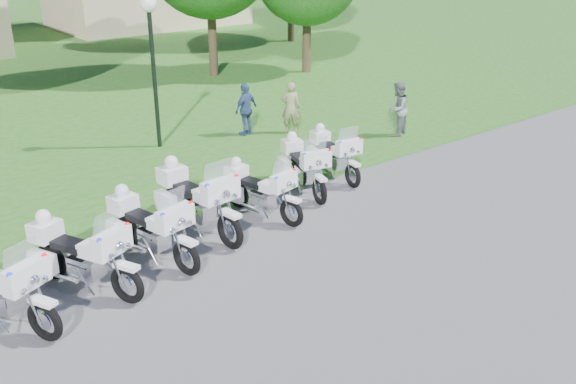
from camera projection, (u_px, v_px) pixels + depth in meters
ground at (344, 250)px, 12.48m from camera, size 100.00×100.00×0.00m
motorcycle_1 at (79, 253)px, 10.93m from camera, size 1.41×2.26×1.63m
motorcycle_2 at (149, 226)px, 11.95m from camera, size 1.11×2.36×1.60m
motorcycle_3 at (196, 198)px, 13.01m from camera, size 1.00×2.60×1.75m
motorcycle_4 at (259, 189)px, 13.78m from camera, size 0.99×2.13×1.45m
motorcycle_5 at (303, 165)px, 15.11m from camera, size 1.13×2.20×1.51m
motorcycle_6 at (333, 153)px, 15.98m from camera, size 0.95×2.14×1.45m
lamp_post at (151, 35)px, 17.10m from camera, size 0.44×0.44×4.16m
bystander_a at (291, 108)px, 19.24m from camera, size 0.68×0.63×1.56m
bystander_b at (397, 109)px, 18.96m from camera, size 0.97×0.87×1.63m
bystander_c at (246, 109)px, 19.06m from camera, size 0.99×0.62×1.56m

